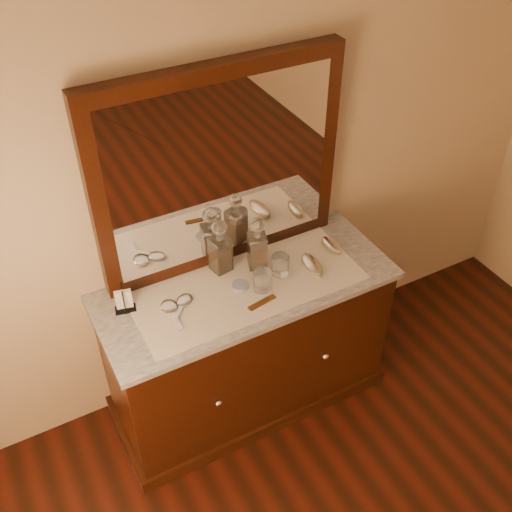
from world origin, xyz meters
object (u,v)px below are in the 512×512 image
object	(u,v)px
comb	(262,302)
hand_mirror_inner	(184,302)
decanter_left	(220,251)
mirror_frame	(220,170)
brush_near	(312,266)
dresser_cabinet	(247,345)
napkin_rack	(124,301)
hand_mirror_outer	(171,309)
decanter_right	(257,248)
pin_dish	(241,286)
brush_far	(332,246)

from	to	relation	value
comb	hand_mirror_inner	bearing A→B (deg)	143.52
comb	decanter_left	xyz separation A→B (m)	(-0.06, 0.31, 0.11)
mirror_frame	brush_near	bearing A→B (deg)	-42.88
dresser_cabinet	mirror_frame	world-z (taller)	mirror_frame
napkin_rack	brush_near	bearing A→B (deg)	-10.73
hand_mirror_outer	napkin_rack	bearing A→B (deg)	149.07
decanter_right	hand_mirror_outer	size ratio (longest dim) A/B	1.37
mirror_frame	decanter_left	bearing A→B (deg)	-122.58
dresser_cabinet	decanter_right	size ratio (longest dim) A/B	4.92
napkin_rack	decanter_left	bearing A→B (deg)	5.14
mirror_frame	brush_near	distance (m)	0.65
mirror_frame	hand_mirror_outer	world-z (taller)	mirror_frame
pin_dish	hand_mirror_inner	distance (m)	0.28
napkin_rack	hand_mirror_outer	xyz separation A→B (m)	(0.18, -0.11, -0.04)
dresser_cabinet	comb	world-z (taller)	comb
napkin_rack	hand_mirror_outer	world-z (taller)	napkin_rack
brush_near	hand_mirror_inner	distance (m)	0.65
pin_dish	mirror_frame	bearing A→B (deg)	82.41
pin_dish	hand_mirror_outer	bearing A→B (deg)	178.56
pin_dish	decanter_right	distance (m)	0.20
dresser_cabinet	brush_far	bearing A→B (deg)	2.80
mirror_frame	pin_dish	world-z (taller)	mirror_frame
napkin_rack	decanter_left	distance (m)	0.51
mirror_frame	decanter_right	world-z (taller)	mirror_frame
mirror_frame	hand_mirror_inner	bearing A→B (deg)	-143.85
decanter_left	brush_near	bearing A→B (deg)	-28.86
brush_near	pin_dish	bearing A→B (deg)	171.63
pin_dish	brush_near	xyz separation A→B (m)	(0.36, -0.05, 0.02)
brush_near	brush_far	size ratio (longest dim) A/B	1.21
pin_dish	napkin_rack	bearing A→B (deg)	167.67
pin_dish	brush_far	bearing A→B (deg)	3.45
pin_dish	hand_mirror_inner	world-z (taller)	hand_mirror_inner
dresser_cabinet	mirror_frame	xyz separation A→B (m)	(0.00, 0.25, 0.94)
decanter_left	hand_mirror_inner	distance (m)	0.31
mirror_frame	hand_mirror_inner	xyz separation A→B (m)	(-0.32, -0.23, -0.49)
napkin_rack	hand_mirror_outer	bearing A→B (deg)	-30.93
hand_mirror_inner	brush_far	bearing A→B (deg)	0.73
dresser_cabinet	brush_near	world-z (taller)	brush_near
decanter_left	brush_far	size ratio (longest dim) A/B	1.94
dresser_cabinet	napkin_rack	bearing A→B (deg)	169.15
hand_mirror_inner	mirror_frame	bearing A→B (deg)	36.15
pin_dish	brush_near	distance (m)	0.37
pin_dish	brush_far	distance (m)	0.54
mirror_frame	hand_mirror_inner	world-z (taller)	mirror_frame
decanter_right	comb	bearing A→B (deg)	-113.37
dresser_cabinet	hand_mirror_outer	distance (m)	0.59
pin_dish	decanter_left	world-z (taller)	decanter_left
dresser_cabinet	comb	size ratio (longest dim) A/B	9.56
napkin_rack	hand_mirror_inner	world-z (taller)	napkin_rack
dresser_cabinet	brush_near	size ratio (longest dim) A/B	7.75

